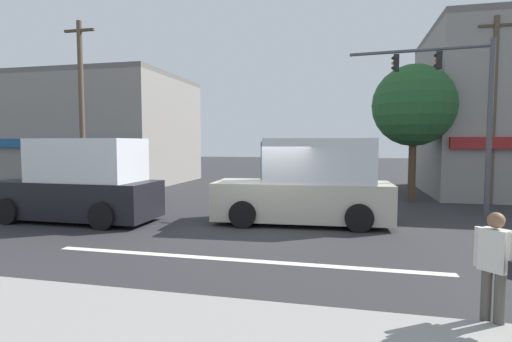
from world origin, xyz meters
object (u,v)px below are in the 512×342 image
(traffic_light_mast, at_px, (460,98))
(box_truck_parked_curbside, at_px, (308,185))
(utility_pole_far_right, at_px, (493,108))
(pedestrian_foreground_with_bag, at_px, (496,265))
(box_truck_crossing_rightbound, at_px, (306,168))
(utility_pole_near_left, at_px, (82,110))
(box_truck_crossing_leftbound, at_px, (79,184))
(street_tree, at_px, (414,106))

(traffic_light_mast, distance_m, box_truck_parked_curbside, 6.43)
(utility_pole_far_right, xyz_separation_m, pedestrian_foreground_with_bag, (-3.85, -12.69, -3.11))
(utility_pole_far_right, bearing_deg, box_truck_crossing_rightbound, 162.32)
(box_truck_parked_curbside, bearing_deg, utility_pole_near_left, 167.35)
(utility_pole_far_right, distance_m, box_truck_crossing_leftbound, 16.43)
(box_truck_crossing_rightbound, relative_size, box_truck_crossing_leftbound, 1.00)
(box_truck_crossing_rightbound, bearing_deg, box_truck_crossing_leftbound, -123.78)
(utility_pole_far_right, bearing_deg, utility_pole_near_left, -168.12)
(traffic_light_mast, height_order, pedestrian_foreground_with_bag, traffic_light_mast)
(utility_pole_near_left, bearing_deg, box_truck_crossing_rightbound, 34.44)
(utility_pole_far_right, xyz_separation_m, box_truck_parked_curbside, (-7.10, -5.80, -2.81))
(traffic_light_mast, bearing_deg, box_truck_crossing_rightbound, 136.63)
(utility_pole_near_left, distance_m, box_truck_crossing_rightbound, 11.21)
(street_tree, height_order, pedestrian_foreground_with_bag, street_tree)
(box_truck_parked_curbside, height_order, box_truck_crossing_leftbound, same)
(box_truck_crossing_rightbound, relative_size, box_truck_parked_curbside, 0.98)
(utility_pole_near_left, height_order, box_truck_parked_curbside, utility_pole_near_left)
(utility_pole_near_left, xyz_separation_m, box_truck_parked_curbside, (9.91, -2.22, -2.77))
(utility_pole_far_right, xyz_separation_m, box_truck_crossing_leftbound, (-14.53, -7.13, -2.81))
(traffic_light_mast, relative_size, pedestrian_foreground_with_bag, 3.71)
(box_truck_crossing_rightbound, height_order, pedestrian_foreground_with_bag, box_truck_crossing_rightbound)
(street_tree, xyz_separation_m, utility_pole_far_right, (3.10, -0.22, -0.17))
(utility_pole_far_right, distance_m, box_truck_parked_curbside, 9.59)
(street_tree, xyz_separation_m, box_truck_crossing_leftbound, (-11.44, -7.35, -2.98))
(box_truck_crossing_leftbound, bearing_deg, street_tree, 32.74)
(street_tree, relative_size, box_truck_parked_curbside, 1.06)
(traffic_light_mast, bearing_deg, pedestrian_foreground_with_bag, -100.59)
(utility_pole_near_left, relative_size, pedestrian_foreground_with_bag, 4.64)
(box_truck_crossing_rightbound, relative_size, pedestrian_foreground_with_bag, 3.36)
(traffic_light_mast, distance_m, pedestrian_foreground_with_bag, 10.28)
(utility_pole_far_right, height_order, pedestrian_foreground_with_bag, utility_pole_far_right)
(street_tree, distance_m, utility_pole_far_right, 3.11)
(box_truck_parked_curbside, bearing_deg, street_tree, 56.42)
(box_truck_crossing_rightbound, distance_m, box_truck_crossing_leftbound, 11.67)
(traffic_light_mast, xyz_separation_m, box_truck_parked_curbside, (-5.04, -2.71, -2.92))
(box_truck_crossing_rightbound, distance_m, box_truck_parked_curbside, 8.42)
(street_tree, xyz_separation_m, utility_pole_near_left, (-13.91, -3.80, -0.22))
(box_truck_crossing_leftbound, bearing_deg, box_truck_crossing_rightbound, 56.22)
(traffic_light_mast, bearing_deg, street_tree, 107.43)
(box_truck_crossing_leftbound, bearing_deg, utility_pole_far_right, 26.14)
(traffic_light_mast, bearing_deg, utility_pole_far_right, 56.38)
(utility_pole_far_right, height_order, box_truck_crossing_rightbound, utility_pole_far_right)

